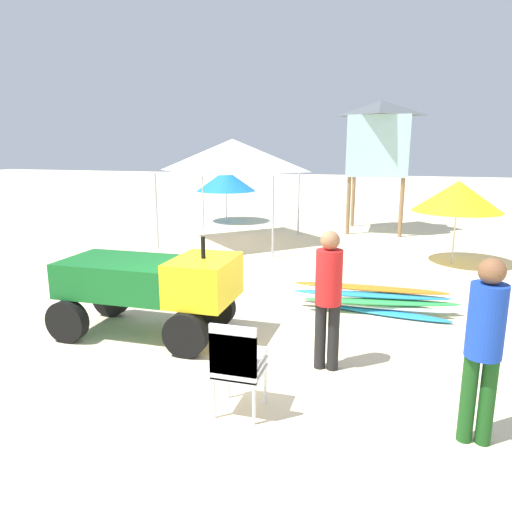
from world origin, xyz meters
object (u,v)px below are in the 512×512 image
at_px(stacked_plastic_chairs, 237,361).
at_px(lifeguard_near_center, 484,339).
at_px(surfboard_pile, 376,300).
at_px(lifeguard_near_left, 328,291).
at_px(beach_umbrella_mid, 226,181).
at_px(popup_canopy, 232,155).
at_px(utility_cart, 151,283).
at_px(beach_umbrella_far, 458,196).
at_px(lifeguard_tower, 379,138).

relative_size(stacked_plastic_chairs, lifeguard_near_center, 0.58).
relative_size(surfboard_pile, lifeguard_near_left, 1.59).
relative_size(stacked_plastic_chairs, beach_umbrella_mid, 0.49).
xyz_separation_m(lifeguard_near_center, popup_canopy, (-5.26, 8.38, 1.41)).
height_order(lifeguard_near_left, lifeguard_near_center, lifeguard_near_center).
bearing_deg(utility_cart, beach_umbrella_far, 51.87).
bearing_deg(utility_cart, lifeguard_near_left, -8.30).
bearing_deg(lifeguard_near_left, utility_cart, 171.70).
bearing_deg(stacked_plastic_chairs, popup_canopy, 109.27).
bearing_deg(lifeguard_near_center, beach_umbrella_mid, 119.60).
bearing_deg(beach_umbrella_far, utility_cart, -128.13).
bearing_deg(lifeguard_tower, popup_canopy, -142.33).
bearing_deg(surfboard_pile, popup_canopy, 130.33).
height_order(lifeguard_near_center, beach_umbrella_mid, beach_umbrella_mid).
bearing_deg(stacked_plastic_chairs, lifeguard_near_center, 4.93).
height_order(surfboard_pile, lifeguard_near_center, lifeguard_near_center).
bearing_deg(utility_cart, beach_umbrella_mid, 104.07).
distance_m(stacked_plastic_chairs, beach_umbrella_mid, 12.81).
bearing_deg(lifeguard_near_center, surfboard_pile, 107.13).
bearing_deg(lifeguard_near_center, lifeguard_near_left, 143.92).
xyz_separation_m(utility_cart, lifeguard_tower, (2.63, 9.79, 2.11)).
height_order(surfboard_pile, lifeguard_near_left, lifeguard_near_left).
xyz_separation_m(surfboard_pile, lifeguard_near_left, (-0.49, -2.31, 0.80)).
height_order(utility_cart, lifeguard_near_left, lifeguard_near_left).
distance_m(stacked_plastic_chairs, beach_umbrella_far, 8.10).
bearing_deg(beach_umbrella_mid, surfboard_pile, -55.99).
bearing_deg(lifeguard_near_center, popup_canopy, 122.10).
distance_m(utility_cart, lifeguard_near_center, 4.39).
distance_m(lifeguard_near_left, beach_umbrella_mid, 11.85).
distance_m(lifeguard_near_left, lifeguard_near_center, 1.91).
distance_m(lifeguard_near_center, popup_canopy, 10.00).
height_order(lifeguard_near_left, popup_canopy, popup_canopy).
bearing_deg(stacked_plastic_chairs, beach_umbrella_mid, 110.31).
bearing_deg(popup_canopy, surfboard_pile, -49.67).
xyz_separation_m(lifeguard_near_left, beach_umbrella_far, (2.03, 6.23, 0.57)).
bearing_deg(lifeguard_tower, beach_umbrella_mid, 174.59).
distance_m(lifeguard_tower, beach_umbrella_mid, 5.43).
xyz_separation_m(stacked_plastic_chairs, surfboard_pile, (1.20, 3.63, -0.40)).
bearing_deg(utility_cart, surfboard_pile, 32.30).
distance_m(lifeguard_near_left, beach_umbrella_far, 6.58).
distance_m(utility_cart, lifeguard_near_left, 2.61).
xyz_separation_m(stacked_plastic_chairs, beach_umbrella_mid, (-4.44, 11.99, 0.87)).
relative_size(lifeguard_near_left, beach_umbrella_far, 0.87).
distance_m(lifeguard_near_left, popup_canopy, 8.27).
bearing_deg(beach_umbrella_far, popup_canopy, 169.91).
xyz_separation_m(stacked_plastic_chairs, beach_umbrella_far, (2.74, 7.56, 0.97)).
bearing_deg(lifeguard_tower, surfboard_pile, -86.91).
xyz_separation_m(lifeguard_near_left, beach_umbrella_mid, (-5.15, 10.66, 0.47)).
xyz_separation_m(utility_cart, beach_umbrella_mid, (-2.58, 10.29, 0.69)).
height_order(surfboard_pile, beach_umbrella_mid, beach_umbrella_mid).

